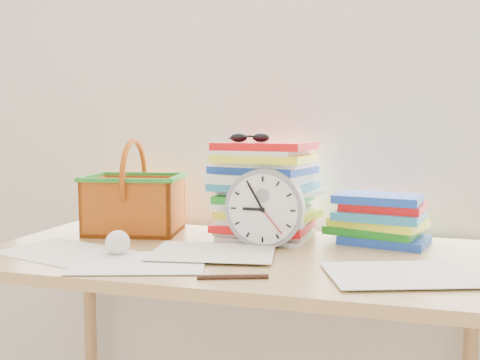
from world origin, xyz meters
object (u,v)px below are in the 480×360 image
(book_stack, at_px, (379,218))
(paper_stack, at_px, (265,190))
(desk, at_px, (237,278))
(clock, at_px, (265,208))
(basket, at_px, (134,187))

(book_stack, bearing_deg, paper_stack, -175.78)
(desk, distance_m, clock, 0.21)
(paper_stack, xyz_separation_m, clock, (0.03, -0.13, -0.04))
(paper_stack, bearing_deg, basket, -175.35)
(basket, bearing_deg, desk, -33.73)
(desk, xyz_separation_m, book_stack, (0.37, 0.23, 0.15))
(desk, xyz_separation_m, clock, (0.06, 0.08, 0.19))
(paper_stack, distance_m, basket, 0.43)
(desk, height_order, clock, clock)
(clock, bearing_deg, paper_stack, 103.20)
(clock, bearing_deg, desk, -128.72)
(desk, bearing_deg, book_stack, 32.09)
(paper_stack, bearing_deg, book_stack, 4.22)
(desk, relative_size, paper_stack, 4.48)
(clock, bearing_deg, basket, 168.02)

